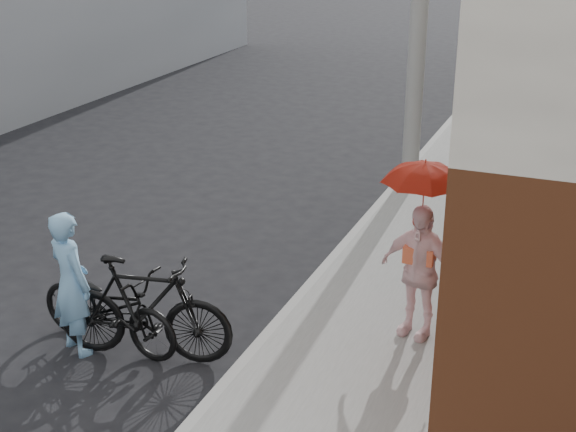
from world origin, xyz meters
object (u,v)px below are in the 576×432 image
Objects in this scene: planter at (479,285)px; officer at (71,283)px; bike_right at (143,309)px; kimono_woman at (419,271)px; bike_left at (108,307)px.

officer is at bearing -144.05° from planter.
kimono_woman reaches higher than bike_right.
bike_left reaches higher than planter.
bike_right is at bearing -139.36° from planter.
bike_right is at bearing -144.70° from officer.
officer is 3.65m from kimono_woman.
bike_right is 1.28× the size of kimono_woman.
kimono_woman is at bearing -72.93° from bike_right.
kimono_woman reaches higher than bike_left.
bike_right is at bearing -137.41° from kimono_woman.
officer reaches higher than planter.
kimono_woman reaches higher than planter.
officer is at bearing 133.92° from bike_left.
officer is at bearing 90.24° from bike_right.
kimono_woman is at bearing -131.42° from officer.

